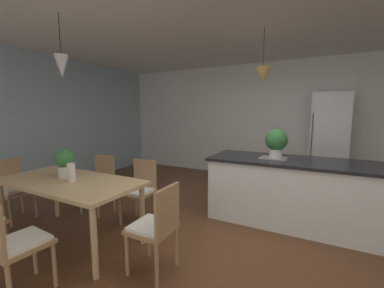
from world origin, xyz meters
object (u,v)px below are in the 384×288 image
(dining_table, at_px, (69,186))
(potted_plant_on_table, at_px, (65,162))
(vase_on_dining_table, at_px, (71,172))
(chair_window_end, at_px, (13,187))
(kitchen_island, at_px, (289,190))
(refrigerator, at_px, (328,142))
(potted_plant_on_island, at_px, (276,142))
(chair_kitchen_end, at_px, (156,225))
(chair_far_left, at_px, (99,181))
(chair_far_right, at_px, (140,189))
(chair_near_right, at_px, (14,242))

(dining_table, bearing_deg, potted_plant_on_table, 155.12)
(vase_on_dining_table, bearing_deg, dining_table, 163.52)
(chair_window_end, height_order, vase_on_dining_table, vase_on_dining_table)
(dining_table, xyz_separation_m, kitchen_island, (2.28, 1.74, -0.22))
(chair_window_end, relative_size, potted_plant_on_table, 2.56)
(chair_window_end, bearing_deg, dining_table, 0.09)
(dining_table, relative_size, refrigerator, 0.93)
(potted_plant_on_island, xyz_separation_m, vase_on_dining_table, (-1.97, -1.78, -0.28))
(chair_kitchen_end, distance_m, chair_far_left, 1.85)
(chair_far_right, relative_size, refrigerator, 0.45)
(chair_near_right, distance_m, chair_far_left, 1.78)
(chair_near_right, relative_size, kitchen_island, 0.40)
(chair_window_end, bearing_deg, potted_plant_on_table, 3.56)
(chair_far_left, bearing_deg, potted_plant_on_table, -70.25)
(chair_near_right, bearing_deg, refrigerator, 61.94)
(chair_far_right, distance_m, chair_kitchen_end, 1.17)
(refrigerator, bearing_deg, potted_plant_on_table, -129.01)
(refrigerator, relative_size, potted_plant_on_table, 5.69)
(chair_near_right, distance_m, vase_on_dining_table, 0.90)
(chair_far_right, xyz_separation_m, chair_near_right, (-0.00, -1.59, 0.00))
(kitchen_island, relative_size, potted_plant_on_table, 6.45)
(chair_kitchen_end, bearing_deg, dining_table, -179.97)
(chair_window_end, bearing_deg, chair_far_left, 42.82)
(chair_far_left, xyz_separation_m, refrigerator, (3.19, 2.90, 0.49))
(vase_on_dining_table, bearing_deg, chair_far_left, 121.94)
(chair_near_right, height_order, potted_plant_on_table, potted_plant_on_table)
(chair_far_left, relative_size, vase_on_dining_table, 3.99)
(kitchen_island, height_order, vase_on_dining_table, vase_on_dining_table)
(chair_far_right, height_order, potted_plant_on_island, potted_plant_on_island)
(dining_table, bearing_deg, potted_plant_on_island, 40.07)
(chair_window_end, height_order, kitchen_island, kitchen_island)
(chair_far_right, height_order, chair_near_right, same)
(kitchen_island, bearing_deg, chair_far_right, -153.11)
(chair_kitchen_end, bearing_deg, chair_window_end, -179.94)
(dining_table, height_order, potted_plant_on_table, potted_plant_on_table)
(chair_far_left, bearing_deg, refrigerator, 42.20)
(chair_near_right, height_order, chair_kitchen_end, same)
(chair_far_left, height_order, chair_window_end, same)
(chair_far_left, bearing_deg, dining_table, -62.89)
(chair_far_left, distance_m, chair_window_end, 1.17)
(chair_near_right, distance_m, refrigerator, 5.10)
(chair_kitchen_end, relative_size, refrigerator, 0.45)
(refrigerator, xyz_separation_m, potted_plant_on_table, (-2.93, -3.62, -0.02))
(chair_window_end, distance_m, potted_plant_on_table, 1.21)
(chair_near_right, xyz_separation_m, chair_window_end, (-1.66, 0.79, 0.00))
(chair_far_right, height_order, vase_on_dining_table, vase_on_dining_table)
(chair_far_left, height_order, refrigerator, refrigerator)
(kitchen_island, bearing_deg, potted_plant_on_island, 180.00)
(chair_far_right, bearing_deg, potted_plant_on_table, -126.96)
(dining_table, distance_m, kitchen_island, 2.88)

